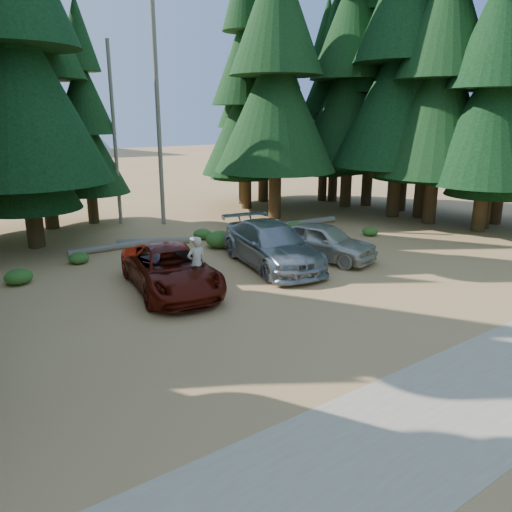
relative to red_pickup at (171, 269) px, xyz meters
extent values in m
plane|color=#B6834D|center=(3.92, -3.91, -0.79)|extent=(160.00, 160.00, 0.00)
cube|color=tan|center=(3.92, -10.41, -0.78)|extent=(26.00, 3.50, 0.01)
cylinder|color=slate|center=(4.72, 10.59, 5.21)|extent=(0.24, 0.24, 12.00)
cylinder|color=slate|center=(2.72, 12.09, 4.21)|extent=(0.20, 0.20, 10.00)
imported|color=#581107|center=(0.00, 0.00, 0.00)|extent=(3.58, 6.06, 1.58)
imported|color=#9B9EA3|center=(4.81, 0.34, 0.10)|extent=(3.62, 6.52, 1.79)
imported|color=beige|center=(7.21, -0.18, 0.02)|extent=(3.27, 5.12, 1.62)
imported|color=beige|center=(0.54, -0.94, 0.36)|extent=(0.72, 0.49, 1.92)
cylinder|color=white|center=(0.54, -0.89, 1.23)|extent=(0.36, 0.36, 0.04)
cylinder|color=slate|center=(0.34, 6.59, -0.64)|extent=(4.33, 0.48, 0.31)
cylinder|color=slate|center=(2.27, 6.59, -0.64)|extent=(3.23, 1.95, 0.29)
cylinder|color=slate|center=(10.33, 5.50, -0.61)|extent=(5.65, 0.88, 0.36)
ellipsoid|color=#2B621D|center=(-4.35, 3.99, -0.51)|extent=(1.02, 1.02, 0.56)
ellipsoid|color=#2B621D|center=(-1.71, 5.37, -0.56)|extent=(0.85, 0.85, 0.47)
ellipsoid|color=#2B621D|center=(4.63, 4.16, -0.40)|extent=(1.41, 1.41, 0.78)
ellipsoid|color=#2B621D|center=(4.74, 6.09, -0.54)|extent=(0.92, 0.92, 0.51)
ellipsoid|color=#2B621D|center=(9.62, 4.47, -0.50)|extent=(1.04, 1.04, 0.57)
ellipsoid|color=#2B621D|center=(8.69, 3.17, -0.46)|extent=(1.18, 1.18, 0.65)
ellipsoid|color=#2B621D|center=(12.25, 1.59, -0.57)|extent=(0.82, 0.82, 0.45)
camera|label=1|loc=(-7.43, -15.64, 5.36)|focal=35.00mm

